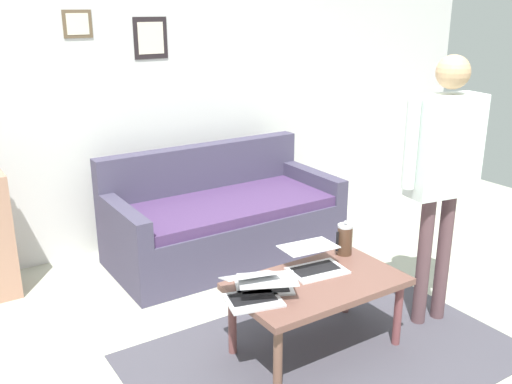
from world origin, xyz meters
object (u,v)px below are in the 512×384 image
(couch, at_px, (222,220))
(laptop_left, at_px, (314,262))
(laptop_center, at_px, (265,285))
(french_press, at_px, (345,239))
(coffee_table, at_px, (317,289))
(person_standing, at_px, (444,159))
(laptop_right, at_px, (252,291))

(couch, xyz_separation_m, laptop_left, (0.14, 1.38, 0.20))
(couch, bearing_deg, laptop_left, 84.22)
(laptop_center, xyz_separation_m, french_press, (-0.72, -0.15, 0.06))
(coffee_table, distance_m, french_press, 0.46)
(couch, relative_size, french_press, 7.97)
(laptop_left, relative_size, laptop_center, 0.90)
(laptop_left, distance_m, person_standing, 1.02)
(laptop_left, distance_m, french_press, 0.32)
(couch, height_order, laptop_right, couch)
(laptop_center, bearing_deg, couch, -110.70)
(laptop_left, bearing_deg, laptop_right, 11.77)
(coffee_table, bearing_deg, laptop_right, -3.62)
(coffee_table, relative_size, person_standing, 0.59)
(coffee_table, relative_size, laptop_right, 2.77)
(coffee_table, relative_size, french_press, 4.38)
(couch, height_order, laptop_center, couch)
(laptop_left, height_order, french_press, french_press)
(laptop_left, distance_m, laptop_right, 0.53)
(french_press, xyz_separation_m, person_standing, (-0.46, 0.34, 0.55))
(laptop_center, xyz_separation_m, person_standing, (-1.18, 0.19, 0.61))
(person_standing, bearing_deg, coffee_table, -9.32)
(laptop_right, distance_m, french_press, 0.85)
(french_press, bearing_deg, coffee_table, 28.05)
(coffee_table, relative_size, laptop_center, 2.43)
(laptop_left, relative_size, french_press, 1.61)
(french_press, height_order, person_standing, person_standing)
(coffee_table, bearing_deg, laptop_left, -120.08)
(couch, relative_size, laptop_left, 4.94)
(laptop_center, xyz_separation_m, laptop_right, (0.11, 0.03, 0.00))
(french_press, distance_m, person_standing, 0.80)
(coffee_table, xyz_separation_m, french_press, (-0.39, -0.21, 0.16))
(laptop_left, bearing_deg, french_press, -167.33)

